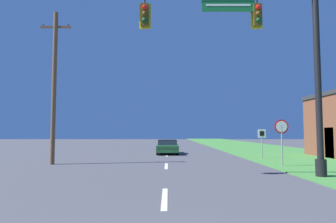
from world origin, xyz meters
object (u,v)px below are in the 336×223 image
(stop_sign, at_px, (283,132))
(utility_pole_near, at_px, (55,84))
(route_sign_post, at_px, (263,137))
(signal_mast, at_px, (272,54))
(car_ahead, at_px, (168,147))

(stop_sign, distance_m, utility_pole_near, 13.26)
(route_sign_post, bearing_deg, signal_mast, -104.67)
(signal_mast, height_order, car_ahead, signal_mast)
(car_ahead, xyz_separation_m, utility_pole_near, (-6.67, -8.58, 4.07))
(signal_mast, bearing_deg, utility_pole_near, 155.52)
(car_ahead, distance_m, stop_sign, 11.64)
(signal_mast, distance_m, utility_pole_near, 12.17)
(route_sign_post, height_order, utility_pole_near, utility_pole_near)
(signal_mast, distance_m, stop_sign, 5.42)
(stop_sign, distance_m, route_sign_post, 4.87)
(route_sign_post, relative_size, utility_pole_near, 0.22)
(utility_pole_near, bearing_deg, stop_sign, -5.15)
(signal_mast, xyz_separation_m, stop_sign, (1.85, 3.87, -3.31))
(car_ahead, xyz_separation_m, route_sign_post, (6.67, -4.91, 0.92))
(stop_sign, height_order, route_sign_post, stop_sign)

